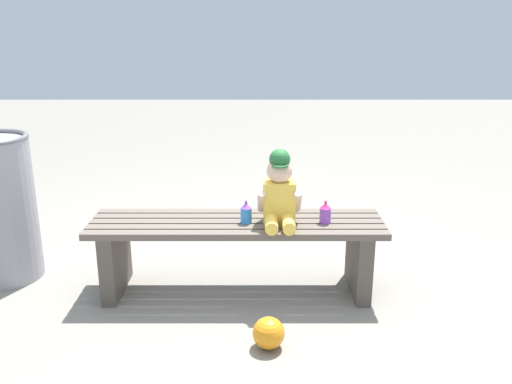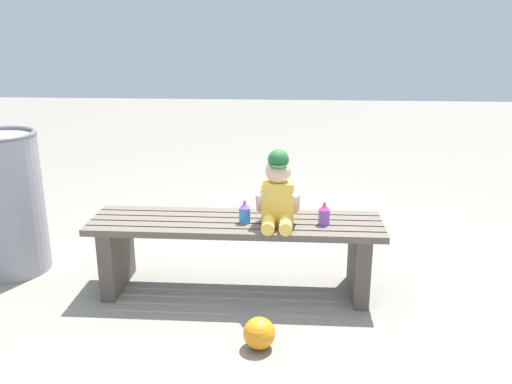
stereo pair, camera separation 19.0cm
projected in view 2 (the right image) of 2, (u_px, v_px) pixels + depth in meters
The scene contains 7 objects.
ground_plane at pixel (236, 289), 3.08m from camera, with size 16.00×16.00×0.00m, color gray.
park_bench at pixel (236, 243), 3.00m from camera, with size 1.60×0.40×0.42m.
child_figure at pixel (278, 192), 2.86m from camera, with size 0.23×0.27×0.40m.
sippy_cup_left at pixel (245, 212), 2.91m from camera, with size 0.06×0.06×0.12m.
sippy_cup_right at pixel (324, 214), 2.88m from camera, with size 0.06×0.06×0.12m.
toy_ball at pixel (259, 333), 2.51m from camera, with size 0.15×0.15×0.15m, color orange.
trash_bin at pixel (6, 203), 3.21m from camera, with size 0.44×0.44×0.85m.
Camera 2 is at (0.30, -2.77, 1.45)m, focal length 38.10 mm.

